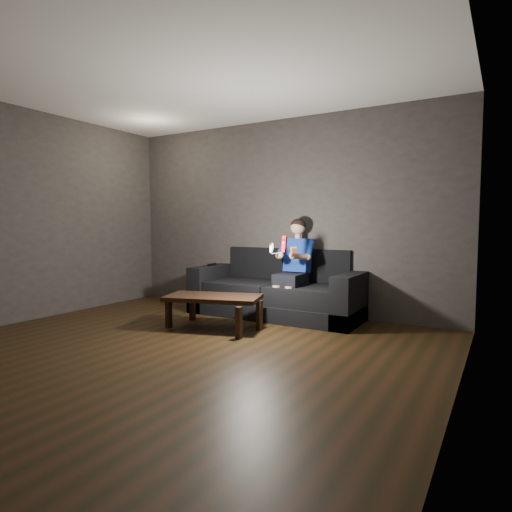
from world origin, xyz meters
The scene contains 11 objects.
floor centered at (0.00, 0.00, 0.00)m, with size 5.00×5.00×0.00m, color black.
back_wall centered at (0.00, 2.50, 1.35)m, with size 5.00×0.04×2.70m, color #36322E.
left_wall centered at (-2.50, 0.00, 1.35)m, with size 0.04×5.00×2.70m, color #36322E.
right_wall centered at (2.50, 0.00, 1.35)m, with size 0.04×5.00×2.70m, color #36322E.
ceiling centered at (0.00, 0.00, 2.70)m, with size 5.00×5.00×0.02m, color white.
sofa centered at (0.11, 2.21, 0.29)m, with size 2.32×1.00×0.90m.
child centered at (0.38, 2.15, 0.77)m, with size 0.50×0.61×1.22m.
wii_remote_red centered at (0.47, 1.68, 1.00)m, with size 0.05×0.07×0.20m.
nunchuk_white centered at (0.29, 1.68, 0.95)m, with size 0.06×0.09×0.14m.
wii_remote_black centered at (-0.93, 2.12, 0.65)m, with size 0.04×0.17×0.03m.
coffee_table centered at (-0.18, 1.12, 0.34)m, with size 1.21×0.85×0.40m.
Camera 1 is at (2.77, -2.92, 1.24)m, focal length 30.00 mm.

